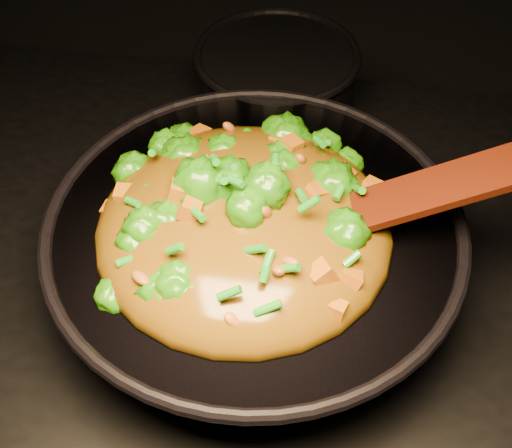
# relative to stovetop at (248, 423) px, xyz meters

# --- Properties ---
(stovetop) EXTENTS (1.20, 0.90, 0.90)m
(stovetop) POSITION_rel_stovetop_xyz_m (0.00, 0.00, 0.00)
(stovetop) COLOR black
(stovetop) RESTS_ON ground
(wok) EXTENTS (0.55, 0.55, 0.13)m
(wok) POSITION_rel_stovetop_xyz_m (0.02, -0.02, 0.51)
(wok) COLOR black
(wok) RESTS_ON stovetop
(stir_fry) EXTENTS (0.39, 0.39, 0.11)m
(stir_fry) POSITION_rel_stovetop_xyz_m (0.01, -0.04, 0.64)
(stir_fry) COLOR #267608
(stir_fry) RESTS_ON wok
(spatula) EXTENTS (0.34, 0.13, 0.14)m
(spatula) POSITION_rel_stovetop_xyz_m (0.17, -0.01, 0.64)
(spatula) COLOR #351305
(spatula) RESTS_ON wok
(back_pot) EXTENTS (0.24, 0.24, 0.13)m
(back_pot) POSITION_rel_stovetop_xyz_m (-0.01, 0.31, 0.52)
(back_pot) COLOR black
(back_pot) RESTS_ON stovetop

